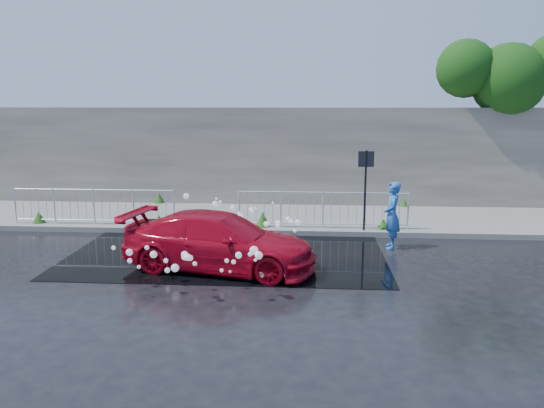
{
  "coord_description": "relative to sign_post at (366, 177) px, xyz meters",
  "views": [
    {
      "loc": [
        2.58,
        -12.14,
        3.88
      ],
      "look_at": [
        1.53,
        2.61,
        1.0
      ],
      "focal_mm": 35.0,
      "sensor_mm": 36.0,
      "label": 1
    }
  ],
  "objects": [
    {
      "name": "red_car",
      "position": [
        -3.69,
        -3.41,
        -1.06
      ],
      "size": [
        4.84,
        2.72,
        1.32
      ],
      "primitive_type": "imported",
      "rotation": [
        0.0,
        0.0,
        1.37
      ],
      "color": "#A8061B",
      "rests_on": "ground"
    },
    {
      "name": "tree",
      "position": [
        5.28,
        4.32,
        3.07
      ],
      "size": [
        5.01,
        2.57,
        6.19
      ],
      "color": "#332114",
      "rests_on": "ground"
    },
    {
      "name": "railing_right",
      "position": [
        -1.2,
        0.25,
        -0.99
      ],
      "size": [
        5.05,
        0.05,
        1.1
      ],
      "color": "silver",
      "rests_on": "pavement"
    },
    {
      "name": "puddle",
      "position": [
        -3.7,
        -2.1,
        -1.72
      ],
      "size": [
        8.0,
        5.0,
        0.01
      ],
      "primitive_type": "cube",
      "color": "black",
      "rests_on": "ground"
    },
    {
      "name": "weeds",
      "position": [
        -4.64,
        1.34,
        -1.39
      ],
      "size": [
        12.17,
        3.93,
        0.45
      ],
      "color": "#214A13",
      "rests_on": "pavement"
    },
    {
      "name": "curb",
      "position": [
        -4.2,
        -0.1,
        -1.64
      ],
      "size": [
        30.0,
        0.25,
        0.16
      ],
      "primitive_type": "cube",
      "color": "slate",
      "rests_on": "ground"
    },
    {
      "name": "pavement",
      "position": [
        -4.2,
        1.9,
        -1.65
      ],
      "size": [
        30.0,
        4.0,
        0.15
      ],
      "primitive_type": "cube",
      "color": "slate",
      "rests_on": "ground"
    },
    {
      "name": "ground",
      "position": [
        -4.2,
        -3.1,
        -1.72
      ],
      "size": [
        90.0,
        90.0,
        0.0
      ],
      "primitive_type": "plane",
      "color": "black",
      "rests_on": "ground"
    },
    {
      "name": "retaining_wall",
      "position": [
        -4.2,
        4.1,
        0.18
      ],
      "size": [
        30.0,
        0.6,
        3.5
      ],
      "primitive_type": "cube",
      "color": "#575149",
      "rests_on": "pavement"
    },
    {
      "name": "person",
      "position": [
        0.59,
        -1.3,
        -0.82
      ],
      "size": [
        0.48,
        0.69,
        1.8
      ],
      "primitive_type": "imported",
      "rotation": [
        0.0,
        0.0,
        -1.66
      ],
      "color": "blue",
      "rests_on": "ground"
    },
    {
      "name": "railing_left",
      "position": [
        -8.2,
        0.25,
        -0.99
      ],
      "size": [
        5.05,
        0.05,
        1.1
      ],
      "color": "silver",
      "rests_on": "pavement"
    },
    {
      "name": "water_spray",
      "position": [
        -3.72,
        -2.61,
        -1.07
      ],
      "size": [
        3.71,
        5.68,
        1.16
      ],
      "color": "white",
      "rests_on": "ground"
    },
    {
      "name": "sign_post",
      "position": [
        0.0,
        0.0,
        0.0
      ],
      "size": [
        0.45,
        0.06,
        2.5
      ],
      "color": "black",
      "rests_on": "ground"
    }
  ]
}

